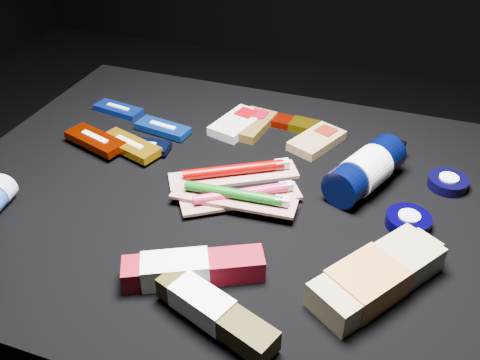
% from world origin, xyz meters
% --- Properties ---
extents(ground, '(3.00, 3.00, 0.00)m').
position_xyz_m(ground, '(0.00, 0.00, 0.00)').
color(ground, black).
rests_on(ground, ground).
extents(cloth_table, '(0.98, 0.78, 0.40)m').
position_xyz_m(cloth_table, '(0.00, 0.00, 0.20)').
color(cloth_table, black).
rests_on(cloth_table, ground).
extents(luna_bar_0, '(0.11, 0.06, 0.01)m').
position_xyz_m(luna_bar_0, '(-0.32, 0.18, 0.41)').
color(luna_bar_0, '#0F2DA6').
rests_on(luna_bar_0, cloth_table).
extents(luna_bar_1, '(0.12, 0.06, 0.01)m').
position_xyz_m(luna_bar_1, '(-0.20, 0.14, 0.41)').
color(luna_bar_1, '#123FAF').
rests_on(luna_bar_1, cloth_table).
extents(luna_bar_2, '(0.11, 0.05, 0.01)m').
position_xyz_m(luna_bar_2, '(-0.20, 0.07, 0.41)').
color(luna_bar_2, black).
rests_on(luna_bar_2, cloth_table).
extents(luna_bar_3, '(0.14, 0.08, 0.02)m').
position_xyz_m(luna_bar_3, '(-0.22, 0.05, 0.42)').
color(luna_bar_3, '#C8890D').
rests_on(luna_bar_3, cloth_table).
extents(luna_bar_4, '(0.13, 0.08, 0.02)m').
position_xyz_m(luna_bar_4, '(-0.29, 0.04, 0.42)').
color(luna_bar_4, '#771400').
rests_on(luna_bar_4, cloth_table).
extents(clif_bar_0, '(0.08, 0.12, 0.02)m').
position_xyz_m(clif_bar_0, '(-0.03, 0.22, 0.41)').
color(clif_bar_0, brown).
rests_on(clif_bar_0, cloth_table).
extents(clif_bar_1, '(0.09, 0.13, 0.02)m').
position_xyz_m(clif_bar_1, '(-0.06, 0.21, 0.41)').
color(clif_bar_1, beige).
rests_on(clif_bar_1, cloth_table).
extents(clif_bar_2, '(0.10, 0.13, 0.02)m').
position_xyz_m(clif_bar_2, '(0.11, 0.20, 0.41)').
color(clif_bar_2, '#95794B').
rests_on(clif_bar_2, cloth_table).
extents(power_bar, '(0.13, 0.05, 0.02)m').
position_xyz_m(power_bar, '(0.05, 0.25, 0.41)').
color(power_bar, maroon).
rests_on(power_bar, cloth_table).
extents(lotion_bottle, '(0.13, 0.21, 0.07)m').
position_xyz_m(lotion_bottle, '(0.21, 0.09, 0.43)').
color(lotion_bottle, black).
rests_on(lotion_bottle, cloth_table).
extents(cream_tin_upper, '(0.07, 0.07, 0.02)m').
position_xyz_m(cream_tin_upper, '(0.35, 0.14, 0.41)').
color(cream_tin_upper, black).
rests_on(cream_tin_upper, cloth_table).
extents(cream_tin_lower, '(0.07, 0.07, 0.02)m').
position_xyz_m(cream_tin_lower, '(0.30, 0.01, 0.41)').
color(cream_tin_lower, black).
rests_on(cream_tin_lower, cloth_table).
extents(bodywash_bottle, '(0.17, 0.21, 0.04)m').
position_xyz_m(bodywash_bottle, '(0.26, -0.14, 0.42)').
color(bodywash_bottle, tan).
rests_on(bodywash_bottle, cloth_table).
extents(toothbrush_pack_0, '(0.22, 0.16, 0.03)m').
position_xyz_m(toothbrush_pack_0, '(-0.01, 0.04, 0.41)').
color(toothbrush_pack_0, beige).
rests_on(toothbrush_pack_0, cloth_table).
extents(toothbrush_pack_1, '(0.19, 0.15, 0.02)m').
position_xyz_m(toothbrush_pack_1, '(0.03, -0.02, 0.42)').
color(toothbrush_pack_1, '#BCB6AF').
rests_on(toothbrush_pack_1, cloth_table).
extents(toothbrush_pack_2, '(0.21, 0.06, 0.02)m').
position_xyz_m(toothbrush_pack_2, '(0.02, -0.04, 0.42)').
color(toothbrush_pack_2, '#B8B2AD').
rests_on(toothbrush_pack_2, cloth_table).
extents(toothpaste_carton_red, '(0.19, 0.13, 0.04)m').
position_xyz_m(toothpaste_carton_red, '(0.02, -0.21, 0.42)').
color(toothpaste_carton_red, maroon).
rests_on(toothpaste_carton_red, cloth_table).
extents(toothpaste_carton_green, '(0.18, 0.10, 0.03)m').
position_xyz_m(toothpaste_carton_green, '(0.08, -0.27, 0.42)').
color(toothpaste_carton_green, '#31270A').
rests_on(toothpaste_carton_green, cloth_table).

